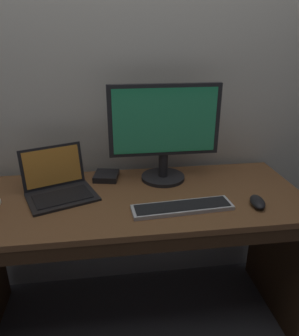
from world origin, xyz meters
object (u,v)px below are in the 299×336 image
object	(u,v)px
external_monitor	(164,130)
wired_keyboard	(182,207)
computer_mouse	(257,202)
laptop_black	(59,187)
external_drive_box	(106,176)

from	to	relation	value
external_monitor	wired_keyboard	bearing A→B (deg)	-84.73
wired_keyboard	computer_mouse	world-z (taller)	computer_mouse
external_monitor	computer_mouse	world-z (taller)	external_monitor
laptop_black	external_drive_box	xyz separation A→B (m)	(0.22, 0.15, -0.03)
computer_mouse	external_drive_box	distance (m)	0.76
external_drive_box	external_monitor	bearing A→B (deg)	-10.68
laptop_black	external_monitor	distance (m)	0.58
computer_mouse	external_drive_box	bearing A→B (deg)	160.54
external_monitor	external_drive_box	world-z (taller)	external_monitor
laptop_black	external_monitor	world-z (taller)	external_monitor
laptop_black	wired_keyboard	bearing A→B (deg)	-21.58
external_monitor	computer_mouse	size ratio (longest dim) A/B	4.45
laptop_black	external_drive_box	size ratio (longest dim) A/B	2.88
external_monitor	external_drive_box	distance (m)	0.39
external_drive_box	wired_keyboard	bearing A→B (deg)	-48.59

